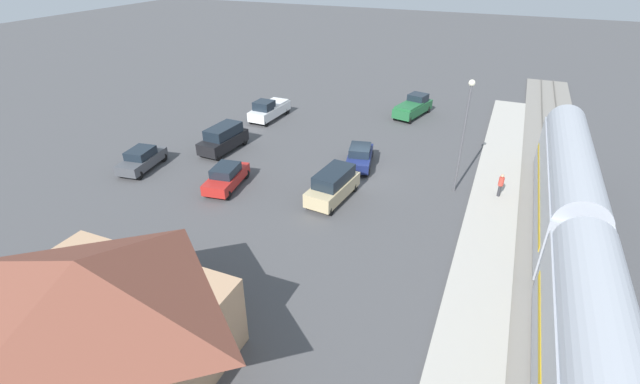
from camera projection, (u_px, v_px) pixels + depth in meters
ground_plane at (362, 173)px, 35.32m from camera, size 200.00×200.00×0.00m
railway_track at (556, 207)px, 30.47m from camera, size 4.80×70.00×0.30m
platform at (494, 195)px, 31.81m from camera, size 3.20×46.00×0.30m
passenger_train at (577, 252)px, 21.51m from camera, size 2.93×33.73×4.98m
station_building at (92, 316)px, 17.56m from camera, size 10.08×8.32×5.78m
pedestrian_on_platform at (501, 184)px, 30.98m from camera, size 0.36×0.36×1.71m
pickup_green at (413, 107)px, 46.44m from camera, size 3.21×5.71×2.14m
suv_tan at (333, 185)px, 31.09m from camera, size 2.47×5.08×2.22m
suv_black at (223, 138)px, 38.56m from camera, size 2.22×5.00×2.22m
pickup_white at (269, 109)px, 45.66m from camera, size 2.17×5.47×2.14m
sedan_navy at (360, 156)px, 35.96m from camera, size 2.77×4.79×1.74m
sedan_charcoal at (142, 159)px, 35.46m from camera, size 2.46×4.72×1.74m
sedan_red at (226, 177)px, 32.77m from camera, size 2.49×4.72×1.74m
light_pole_near_platform at (465, 125)px, 30.21m from camera, size 0.44×0.44×8.23m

